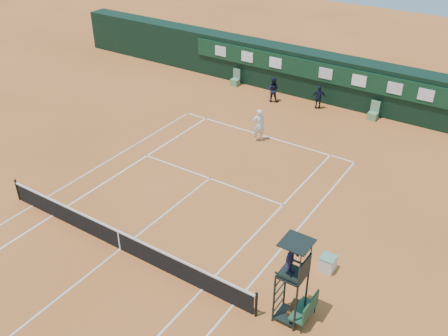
# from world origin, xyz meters

# --- Properties ---
(ground) EXTENTS (90.00, 90.00, 0.00)m
(ground) POSITION_xyz_m (0.00, 0.00, 0.00)
(ground) COLOR #C86B2F
(ground) RESTS_ON ground
(court_lines) EXTENTS (11.05, 23.85, 0.01)m
(court_lines) POSITION_xyz_m (0.00, 0.00, 0.01)
(court_lines) COLOR white
(court_lines) RESTS_ON ground
(tennis_net) EXTENTS (12.90, 0.10, 1.10)m
(tennis_net) POSITION_xyz_m (0.00, 0.00, 0.51)
(tennis_net) COLOR black
(tennis_net) RESTS_ON ground
(back_wall) EXTENTS (40.00, 1.65, 3.00)m
(back_wall) POSITION_xyz_m (0.00, 18.74, 1.51)
(back_wall) COLOR black
(back_wall) RESTS_ON ground
(linesman_chair_left) EXTENTS (0.55, 0.50, 1.15)m
(linesman_chair_left) POSITION_xyz_m (-5.50, 17.48, 0.32)
(linesman_chair_left) COLOR #5E8F66
(linesman_chair_left) RESTS_ON ground
(linesman_chair_right) EXTENTS (0.55, 0.50, 1.15)m
(linesman_chair_right) POSITION_xyz_m (4.50, 17.48, 0.32)
(linesman_chair_right) COLOR #5A8A5F
(linesman_chair_right) RESTS_ON ground
(umpire_chair) EXTENTS (0.96, 0.95, 3.42)m
(umpire_chair) POSITION_xyz_m (7.37, 0.54, 2.46)
(umpire_chair) COLOR black
(umpire_chair) RESTS_ON ground
(player_bench) EXTENTS (0.56, 1.20, 1.10)m
(player_bench) POSITION_xyz_m (7.93, 0.73, 0.60)
(player_bench) COLOR #1B452F
(player_bench) RESTS_ON ground
(tennis_bag) EXTENTS (0.42, 0.81, 0.29)m
(tennis_bag) POSITION_xyz_m (7.45, 0.88, 0.14)
(tennis_bag) COLOR black
(tennis_bag) RESTS_ON ground
(cooler) EXTENTS (0.57, 0.57, 0.65)m
(cooler) POSITION_xyz_m (7.54, 3.53, 0.33)
(cooler) COLOR silver
(cooler) RESTS_ON ground
(tennis_ball) EXTENTS (0.07, 0.07, 0.07)m
(tennis_ball) POSITION_xyz_m (0.86, 9.73, 0.03)
(tennis_ball) COLOR #CFE435
(tennis_ball) RESTS_ON ground
(player) EXTENTS (0.82, 0.82, 1.92)m
(player) POSITION_xyz_m (-0.01, 11.25, 0.96)
(player) COLOR white
(player) RESTS_ON ground
(ball_kid_left) EXTENTS (0.96, 0.85, 1.64)m
(ball_kid_left) POSITION_xyz_m (-1.94, 16.46, 0.82)
(ball_kid_left) COLOR black
(ball_kid_left) RESTS_ON ground
(ball_kid_right) EXTENTS (0.97, 0.74, 1.53)m
(ball_kid_right) POSITION_xyz_m (1.03, 17.08, 0.76)
(ball_kid_right) COLOR black
(ball_kid_right) RESTS_ON ground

